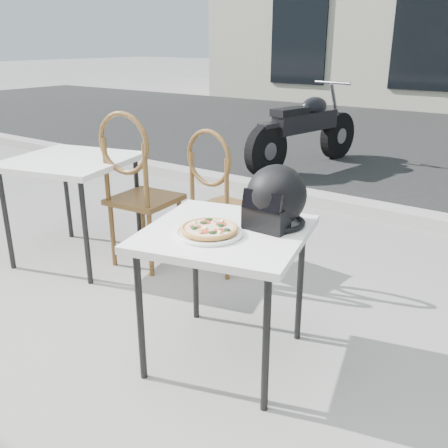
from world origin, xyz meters
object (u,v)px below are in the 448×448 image
Objects in this scene: cafe_table_main at (225,242)px; motorcycle at (305,131)px; cafe_chair_main at (218,194)px; plate at (209,233)px; pizza at (209,228)px; cafe_table_side at (70,168)px; helmet at (275,199)px; cafe_chair_side at (136,183)px.

motorcycle is (-1.67, 4.11, -0.18)m from cafe_table_main.
plate is at bearing 129.39° from cafe_chair_main.
plate is at bearing -122.26° from pizza.
plate is at bearing -16.45° from cafe_table_side.
plate is (-0.02, -0.10, 0.08)m from cafe_table_main.
motorcycle reaches higher than pizza.
cafe_table_side is at bearing -79.77° from motorcycle.
pizza is 1.17m from cafe_chair_main.
helmet is at bearing 146.68° from cafe_chair_main.
motorcycle is at bearing -87.66° from cafe_chair_side.
cafe_chair_side is 3.58m from motorcycle.
helmet is 1.85m from cafe_table_side.
motorcycle is (-1.64, 4.21, -0.26)m from plate.
cafe_chair_side reaches higher than helmet.
helmet is at bearing 58.09° from pizza.
plate is 0.02m from pizza.
plate is 0.32× the size of cafe_chair_side.
pizza is 0.32× the size of cafe_chair_main.
pizza is 0.16× the size of motorcycle.
plate is 0.36× the size of cafe_table_side.
motorcycle is (-0.48, 3.55, -0.17)m from cafe_chair_side.
motorcycle reaches higher than cafe_chair_main.
pizza is at bearing 129.40° from cafe_chair_main.
cafe_chair_side reaches higher than cafe_table_main.
cafe_chair_main is (-0.65, 0.95, -0.15)m from plate.
helmet reaches higher than plate.
pizza reaches higher than plate.
cafe_chair_side reaches higher than pizza.
motorcycle is at bearing 114.84° from helmet.
cafe_table_main is at bearing -13.10° from cafe_table_side.
pizza is at bearing -122.07° from helmet.
cafe_table_side reaches higher than cafe_table_main.
cafe_chair_side is at bearing 154.55° from cafe_table_main.
pizza is 4.53m from motorcycle.
cafe_chair_main is 1.04× the size of cafe_table_side.
pizza is 0.34× the size of cafe_table_side.
cafe_chair_main is at bearing 128.43° from cafe_table_main.
cafe_chair_side reaches higher than cafe_chair_main.
cafe_chair_side is (-1.16, 0.66, -0.09)m from plate.
cafe_chair_side is at bearing 150.31° from plate.
motorcycle is at bearing -68.22° from cafe_chair_main.
cafe_chair_main is (-0.84, 0.66, -0.28)m from helmet.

